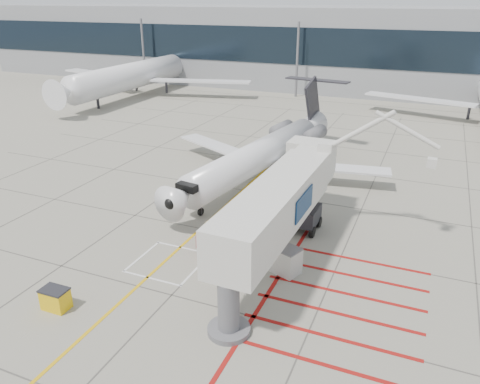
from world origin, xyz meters
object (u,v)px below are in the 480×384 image
at_px(regional_jet, 246,146).
at_px(pushback_tug, 218,240).
at_px(jet_bridge, 275,214).
at_px(spill_bin, 55,299).

bearing_deg(regional_jet, pushback_tug, -68.64).
relative_size(regional_jet, jet_bridge, 1.54).
bearing_deg(jet_bridge, regional_jet, 120.54).
distance_m(regional_jet, jet_bridge, 13.71).
bearing_deg(spill_bin, regional_jet, 81.18).
xyz_separation_m(jet_bridge, spill_bin, (-9.56, -8.30, -3.16)).
bearing_deg(regional_jet, spill_bin, -89.27).
xyz_separation_m(jet_bridge, pushback_tug, (-4.22, 0.83, -3.06)).
relative_size(jet_bridge, pushback_tug, 7.70).
height_order(regional_jet, jet_bridge, regional_jet).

